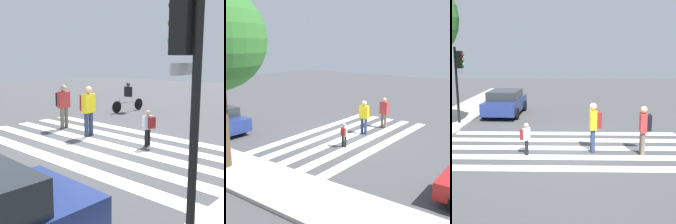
% 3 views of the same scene
% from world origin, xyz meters
% --- Properties ---
extents(ground_plane, '(60.00, 60.00, 0.00)m').
position_xyz_m(ground_plane, '(0.00, 0.00, 0.00)').
color(ground_plane, '#444447').
extents(crosswalk_stripes, '(4.84, 10.00, 0.01)m').
position_xyz_m(crosswalk_stripes, '(0.00, 0.00, 0.00)').
color(crosswalk_stripes, white).
rests_on(crosswalk_stripes, ground_plane).
extents(traffic_light, '(0.60, 0.50, 3.93)m').
position_xyz_m(traffic_light, '(3.66, 5.32, 2.75)').
color(traffic_light, black).
rests_on(traffic_light, ground_plane).
extents(pedestrian_child_with_backpack, '(0.52, 0.44, 1.80)m').
position_xyz_m(pedestrian_child_with_backpack, '(-0.66, -2.89, 1.05)').
color(pedestrian_child_with_backpack, '#6B6051').
rests_on(pedestrian_child_with_backpack, ground_plane).
extents(pedestrian_adult_yellow_jacket, '(0.36, 0.35, 1.19)m').
position_xyz_m(pedestrian_adult_yellow_jacket, '(-0.82, 1.41, 0.70)').
color(pedestrian_adult_yellow_jacket, black).
rests_on(pedestrian_adult_yellow_jacket, ground_plane).
extents(pedestrian_adult_tall_backpack, '(0.53, 0.45, 1.86)m').
position_xyz_m(pedestrian_adult_tall_backpack, '(-0.42, -1.09, 1.09)').
color(pedestrian_adult_tall_backpack, navy).
rests_on(pedestrian_adult_tall_backpack, ground_plane).
extents(cyclist_far_lane, '(2.39, 0.41, 1.60)m').
position_xyz_m(cyclist_far_lane, '(-5.77, -3.67, 0.86)').
color(cyclist_far_lane, black).
rests_on(cyclist_far_lane, ground_plane).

